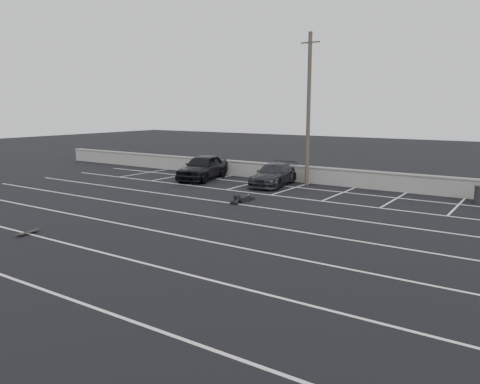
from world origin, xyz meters
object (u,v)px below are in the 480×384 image
Objects in this scene: trash_bin at (480,195)px; car_right at (274,175)px; person at (244,196)px; car_left at (203,167)px; skateboard at (28,233)px; utility_pole at (309,109)px.

car_right is at bearing -175.85° from trash_bin.
person is (1.10, -4.96, -0.43)m from car_right.
car_left is 5.09m from car_right.
trash_bin reaches higher than person.
car_right reaches higher than skateboard.
person is at bearing -150.45° from trash_bin.
trash_bin is 11.72m from person.
skateboard is (2.92, -14.39, -0.75)m from car_left.
utility_pole reaches higher than trash_bin.
utility_pole is 7.66m from person.
trash_bin is 20.72m from skateboard.
skateboard is at bearing -107.19° from car_right.
car_left is 14.71m from skateboard.
car_left reaches higher than skateboard.
car_left is 5.92× the size of skateboard.
person reaches higher than skateboard.
person is at bearing -47.80° from car_left.
car_left is 1.06× the size of car_right.
person is at bearing -94.63° from utility_pole.
car_right is 11.33m from trash_bin.
person is 10.51m from skateboard.
utility_pole reaches higher than car_left.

